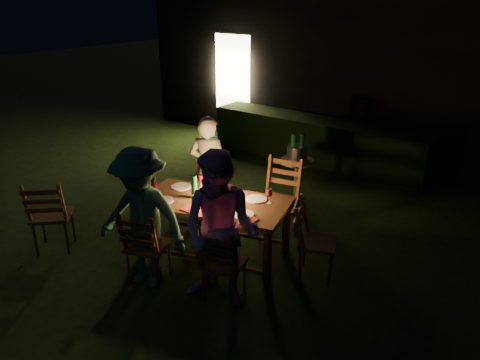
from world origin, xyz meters
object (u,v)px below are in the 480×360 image
Objects in this scene: chair_far_right at (278,212)px; chair_far_left at (208,202)px; dining_table at (214,206)px; bottle_bucket_b at (302,150)px; ice_bucket at (297,153)px; person_opp_right at (220,231)px; side_table at (297,165)px; person_house_side at (209,170)px; bottle_table at (194,187)px; chair_near_left at (148,258)px; bottle_bucket_a at (293,150)px; lantern at (219,188)px; chair_spare at (53,227)px; chair_end at (315,254)px; chair_near_right at (223,276)px; person_opp_left at (142,219)px.

chair_far_left is at bearing 4.28° from chair_far_right.
dining_table is 5.89× the size of bottle_bucket_b.
dining_table is at bearing -90.37° from ice_bucket.
bottle_bucket_b is (-0.58, 2.62, 0.02)m from person_opp_right.
side_table is at bearing 74.67° from dining_table.
bottle_table is (0.40, -0.74, 0.11)m from person_house_side.
bottle_bucket_a reaches higher than chair_near_left.
bottle_table is at bearing -180.00° from dining_table.
chair_far_right is 0.64× the size of person_opp_right.
person_opp_right is at bearing 90.55° from chair_far_right.
side_table is (0.25, 2.76, 0.32)m from chair_near_left.
lantern is at bearing 114.69° from person_opp_right.
bottle_bucket_a is (-0.04, 1.86, 0.19)m from dining_table.
chair_spare is 3.35× the size of ice_bucket.
bottle_bucket_a is at bearing -141.34° from ice_bucket.
dining_table is 2.02× the size of chair_end.
side_table is at bearing 89.56° from chair_near_right.
chair_spare reaches higher than chair_near_right.
ice_bucket is (-0.62, 2.53, 0.51)m from chair_near_right.
bottle_table is (-0.58, -0.95, 0.54)m from chair_far_right.
bottle_table is at bearing -96.65° from chair_end.
chair_spare is (-2.86, -1.40, 0.02)m from chair_end.
chair_near_right is 0.98× the size of chair_end.
bottle_bucket_b reaches higher than dining_table.
ice_bucket is at bearing 89.56° from chair_near_right.
lantern is at bearing -87.67° from bottle_bucket_a.
person_opp_right reaches higher than person_opp_left.
chair_near_left is 1.45m from chair_spare.
person_opp_right is (0.31, -1.56, 0.50)m from chair_far_right.
chair_far_left is (-0.64, 0.63, -0.35)m from dining_table.
lantern reaches higher than ice_bucket.
person_opp_left reaches higher than side_table.
chair_near_left is at bearing -72.02° from chair_end.
dining_table is at bearing 54.97° from chair_near_left.
chair_far_right is 1.03m from chair_end.
chair_far_right is at bearing -72.40° from side_table.
dining_table is at bearing -88.84° from bottle_bucket_a.
ice_bucket is at bearing -83.16° from chair_far_right.
chair_far_left is 0.97m from bottle_table.
bottle_bucket_b is (0.29, 2.85, 0.05)m from person_opp_left.
lantern reaches higher than bottle_table.
bottle_bucket_a is at bearing -141.34° from side_table.
person_opp_right reaches higher than bottle_bucket_a.
chair_spare reaches higher than side_table.
bottle_table is 2.00m from side_table.
chair_far_left is at bearing 119.57° from person_opp_right.
bottle_table reaches higher than chair_near_right.
lantern is 1.84m from ice_bucket.
side_table is (0.24, 2.81, -0.19)m from person_opp_left.
chair_far_right is 1.16m from ice_bucket.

